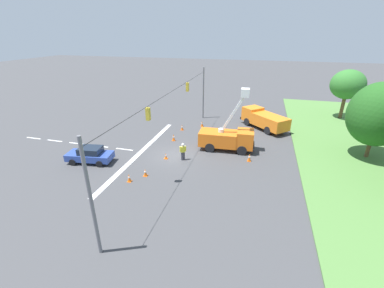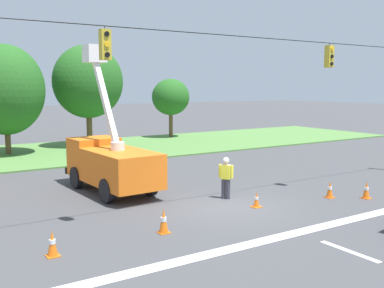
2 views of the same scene
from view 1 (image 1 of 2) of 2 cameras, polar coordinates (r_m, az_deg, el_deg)
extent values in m
plane|color=#424244|center=(26.33, -3.98, -2.55)|extent=(200.00, 200.00, 0.00)
cube|color=#517F3D|center=(27.00, 35.38, -6.45)|extent=(56.00, 12.00, 0.10)
cube|color=silver|center=(27.65, -11.17, -1.62)|extent=(17.60, 0.50, 0.01)
cube|color=silver|center=(28.55, -14.78, -1.14)|extent=(0.20, 2.00, 0.01)
cube|color=silver|center=(30.10, -19.76, -0.48)|extent=(0.20, 2.00, 0.01)
cube|color=silver|center=(31.86, -24.22, 0.12)|extent=(0.20, 2.00, 0.01)
cube|color=silver|center=(33.79, -28.20, 0.65)|extent=(0.20, 2.00, 0.01)
cube|color=silver|center=(35.87, -31.73, 1.12)|extent=(0.20, 2.00, 0.01)
cylinder|color=slate|center=(37.01, 2.52, 11.16)|extent=(0.20, 0.20, 7.20)
cylinder|color=slate|center=(14.60, -21.54, -11.51)|extent=(0.20, 0.20, 7.20)
cylinder|color=black|center=(24.15, -4.43, 11.64)|extent=(26.00, 0.03, 0.03)
cylinder|color=black|center=(28.85, -1.03, 13.58)|extent=(0.02, 0.02, 0.10)
cube|color=gold|center=(28.95, -1.02, 12.54)|extent=(0.32, 0.28, 0.96)
cylinder|color=black|center=(28.94, -1.34, 13.18)|extent=(0.16, 0.05, 0.16)
cylinder|color=yellow|center=(29.00, -1.33, 12.56)|extent=(0.16, 0.05, 0.16)
cylinder|color=black|center=(29.06, -1.33, 11.94)|extent=(0.16, 0.05, 0.16)
cylinder|color=black|center=(19.27, -9.85, 8.10)|extent=(0.02, 0.02, 0.10)
cube|color=gold|center=(19.42, -9.74, 6.60)|extent=(0.32, 0.28, 0.96)
cylinder|color=yellow|center=(19.39, -10.24, 7.53)|extent=(0.16, 0.05, 0.16)
cylinder|color=black|center=(19.48, -10.17, 6.62)|extent=(0.16, 0.05, 0.16)
cylinder|color=black|center=(19.58, -10.10, 5.73)|extent=(0.16, 0.05, 0.16)
cylinder|color=brown|center=(43.05, 30.39, 6.93)|extent=(0.48, 0.48, 3.12)
ellipsoid|color=#33752D|center=(42.39, 31.33, 11.24)|extent=(4.20, 4.55, 4.06)
cylinder|color=brown|center=(36.28, 35.90, 2.41)|extent=(0.40, 0.40, 2.43)
cylinder|color=brown|center=(30.82, 34.63, -0.57)|extent=(0.37, 0.37, 2.29)
ellipsoid|color=#235B1E|center=(29.85, 36.10, 5.29)|extent=(5.16, 5.45, 6.10)
cube|color=orange|center=(27.42, 5.80, 1.31)|extent=(2.41, 4.06, 1.47)
cube|color=orange|center=(27.23, 11.70, 1.11)|extent=(2.20, 1.80, 1.78)
cube|color=#1E2838|center=(27.13, 13.00, 1.61)|extent=(1.88, 0.20, 0.80)
cube|color=black|center=(27.54, 13.50, -0.47)|extent=(2.21, 0.28, 0.30)
cylinder|color=black|center=(28.51, 11.16, 0.27)|extent=(0.33, 1.01, 1.00)
cylinder|color=black|center=(26.65, 11.01, -1.43)|extent=(0.33, 1.01, 1.00)
cylinder|color=black|center=(28.70, 4.59, 0.83)|extent=(0.33, 1.01, 1.00)
cylinder|color=black|center=(26.86, 3.98, -0.82)|extent=(0.33, 1.01, 1.00)
cylinder|color=silver|center=(27.06, 6.47, 3.05)|extent=(0.60, 0.60, 0.36)
cube|color=white|center=(26.40, 8.99, 6.54)|extent=(0.36, 2.38, 4.10)
cube|color=white|center=(25.81, 11.75, 11.10)|extent=(0.94, 0.85, 0.80)
cube|color=orange|center=(33.86, 16.96, 4.81)|extent=(4.90, 4.89, 1.49)
cube|color=orange|center=(36.00, 13.32, 6.58)|extent=(2.99, 2.99, 1.81)
cube|color=#1E2838|center=(36.40, 12.64, 7.35)|extent=(1.49, 1.50, 0.82)
cube|color=black|center=(36.96, 12.12, 5.90)|extent=(1.78, 1.79, 0.30)
cylinder|color=black|center=(35.39, 12.15, 4.84)|extent=(0.91, 0.90, 1.00)
cylinder|color=black|center=(36.81, 14.72, 5.33)|extent=(0.91, 0.90, 1.00)
cylinder|color=black|center=(32.82, 16.48, 2.89)|extent=(0.91, 0.90, 1.00)
cylinder|color=black|center=(34.36, 19.05, 3.48)|extent=(0.91, 0.90, 1.00)
cube|color=#2D4799|center=(26.58, -21.74, -2.50)|extent=(2.36, 4.51, 0.64)
cube|color=#192333|center=(26.26, -21.66, -1.31)|extent=(1.78, 2.26, 0.60)
cylinder|color=black|center=(26.72, -25.00, -3.72)|extent=(0.29, 0.66, 0.64)
cylinder|color=black|center=(28.03, -23.26, -2.14)|extent=(0.29, 0.66, 0.64)
cylinder|color=black|center=(25.44, -19.86, -4.20)|extent=(0.29, 0.66, 0.64)
cylinder|color=black|center=(26.81, -18.30, -2.51)|extent=(0.29, 0.66, 0.64)
cylinder|color=#383842|center=(25.20, -2.24, -2.69)|extent=(0.18, 0.18, 0.85)
cylinder|color=#383842|center=(25.25, -1.80, -2.63)|extent=(0.18, 0.18, 0.85)
cube|color=yellow|center=(24.91, -2.04, -1.17)|extent=(0.42, 0.47, 0.60)
cube|color=silver|center=(24.91, -2.04, -1.17)|extent=(0.30, 0.40, 0.62)
cylinder|color=yellow|center=(24.83, -2.64, -1.19)|extent=(0.11, 0.11, 0.55)
cylinder|color=yellow|center=(24.96, -1.45, -1.03)|extent=(0.11, 0.11, 0.55)
sphere|color=tan|center=(24.73, -2.06, -0.26)|extent=(0.22, 0.22, 0.22)
sphere|color=white|center=(24.71, -2.06, -0.14)|extent=(0.26, 0.26, 0.26)
cube|color=orange|center=(33.09, -2.21, 3.15)|extent=(0.36, 0.36, 0.03)
cone|color=orange|center=(32.96, -2.22, 3.76)|extent=(0.29, 0.29, 0.72)
cylinder|color=white|center=(32.95, -2.22, 3.82)|extent=(0.18, 0.18, 0.13)
cube|color=orange|center=(29.91, -4.10, 0.80)|extent=(0.36, 0.36, 0.03)
cone|color=orange|center=(29.75, -4.13, 1.52)|extent=(0.31, 0.31, 0.78)
cylinder|color=white|center=(29.74, -4.13, 1.59)|extent=(0.19, 0.19, 0.14)
cube|color=orange|center=(22.53, -13.71, -8.06)|extent=(0.36, 0.36, 0.03)
cone|color=orange|center=(22.34, -13.80, -7.25)|extent=(0.29, 0.29, 0.71)
cylinder|color=white|center=(22.32, -13.81, -7.17)|extent=(0.18, 0.18, 0.13)
cube|color=orange|center=(25.75, -5.81, -3.22)|extent=(0.36, 0.36, 0.03)
cone|color=orange|center=(25.61, -5.84, -2.61)|extent=(0.23, 0.23, 0.58)
cylinder|color=white|center=(25.60, -5.84, -2.55)|extent=(0.14, 0.14, 0.10)
cube|color=orange|center=(34.43, 2.25, 3.98)|extent=(0.36, 0.36, 0.03)
cone|color=orange|center=(34.30, 2.26, 4.57)|extent=(0.29, 0.29, 0.72)
cylinder|color=white|center=(34.29, 2.26, 4.63)|extent=(0.18, 0.18, 0.13)
cube|color=orange|center=(23.05, -10.28, -6.95)|extent=(0.36, 0.36, 0.03)
cone|color=orange|center=(22.87, -10.35, -6.16)|extent=(0.28, 0.28, 0.70)
cylinder|color=white|center=(22.85, -10.35, -6.09)|extent=(0.17, 0.17, 0.13)
cube|color=orange|center=(25.75, 12.55, -3.70)|extent=(0.36, 0.36, 0.03)
cone|color=orange|center=(25.57, 12.63, -2.89)|extent=(0.31, 0.31, 0.79)
cylinder|color=white|center=(25.56, 12.64, -2.81)|extent=(0.19, 0.19, 0.14)
camera|label=2|loc=(39.85, -18.29, 12.56)|focal=42.00mm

